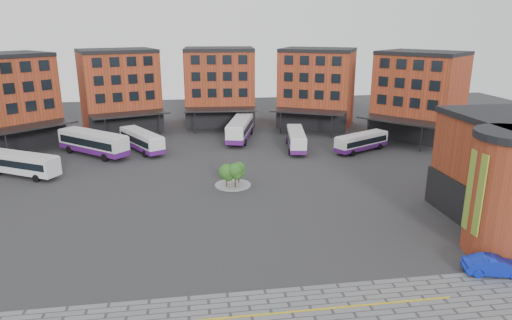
{
  "coord_description": "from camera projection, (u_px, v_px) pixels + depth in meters",
  "views": [
    {
      "loc": [
        -3.03,
        -40.16,
        18.87
      ],
      "look_at": [
        4.4,
        9.04,
        4.0
      ],
      "focal_mm": 32.0,
      "sensor_mm": 36.0,
      "label": 1
    }
  ],
  "objects": [
    {
      "name": "blue_car",
      "position": [
        494.0,
        266.0,
        35.58
      ],
      "size": [
        4.84,
        2.68,
        1.51
      ],
      "primitive_type": "imported",
      "rotation": [
        0.0,
        0.0,
        1.32
      ],
      "color": "#0D23B2",
      "rests_on": "ground"
    },
    {
      "name": "tree_island",
      "position": [
        233.0,
        173.0,
        54.64
      ],
      "size": [
        4.4,
        4.4,
        3.08
      ],
      "color": "gray",
      "rests_on": "ground"
    },
    {
      "name": "bus_a",
      "position": [
        22.0,
        163.0,
        58.49
      ],
      "size": [
        10.36,
        7.4,
        2.99
      ],
      "rotation": [
        0.0,
        0.0,
        1.04
      ],
      "color": "silver",
      "rests_on": "ground"
    },
    {
      "name": "main_building",
      "position": [
        177.0,
        95.0,
        77.37
      ],
      "size": [
        94.14,
        42.48,
        14.6
      ],
      "color": "#963820",
      "rests_on": "ground"
    },
    {
      "name": "bus_d",
      "position": [
        240.0,
        129.0,
        77.0
      ],
      "size": [
        6.1,
        12.87,
        3.54
      ],
      "rotation": [
        0.0,
        0.0,
        -0.27
      ],
      "color": "white",
      "rests_on": "ground"
    },
    {
      "name": "bus_f",
      "position": [
        362.0,
        142.0,
        70.06
      ],
      "size": [
        9.73,
        6.66,
        2.77
      ],
      "rotation": [
        0.0,
        0.0,
        -1.08
      ],
      "color": "silver",
      "rests_on": "ground"
    },
    {
      "name": "yellow_line",
      "position": [
        272.0,
        314.0,
        30.89
      ],
      "size": [
        26.0,
        0.15,
        0.02
      ],
      "primitive_type": "cube",
      "color": "gold",
      "rests_on": "paving_zone"
    },
    {
      "name": "bus_b",
      "position": [
        93.0,
        143.0,
        67.84
      ],
      "size": [
        11.37,
        10.46,
        3.55
      ],
      "rotation": [
        0.0,
        0.0,
        0.85
      ],
      "color": "silver",
      "rests_on": "ground"
    },
    {
      "name": "ground",
      "position": [
        225.0,
        228.0,
        43.88
      ],
      "size": [
        160.0,
        160.0,
        0.0
      ],
      "primitive_type": "plane",
      "color": "#28282B",
      "rests_on": "ground"
    },
    {
      "name": "bus_e",
      "position": [
        296.0,
        139.0,
        71.22
      ],
      "size": [
        4.09,
        10.78,
        2.97
      ],
      "rotation": [
        0.0,
        0.0,
        -0.16
      ],
      "color": "silver",
      "rests_on": "ground"
    },
    {
      "name": "bus_c",
      "position": [
        142.0,
        140.0,
        70.18
      ],
      "size": [
        7.59,
        10.79,
        3.09
      ],
      "rotation": [
        0.0,
        0.0,
        0.51
      ],
      "color": "silver",
      "rests_on": "ground"
    }
  ]
}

